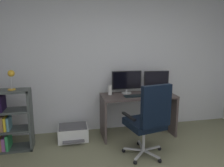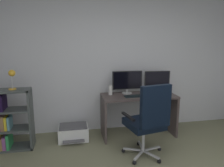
{
  "view_description": "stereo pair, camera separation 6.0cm",
  "coord_description": "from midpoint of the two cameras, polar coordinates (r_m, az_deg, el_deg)",
  "views": [
    {
      "loc": [
        -0.84,
        -1.49,
        1.69
      ],
      "look_at": [
        -0.17,
        1.69,
        1.04
      ],
      "focal_mm": 34.04,
      "sensor_mm": 36.0,
      "label": 1
    },
    {
      "loc": [
        -0.78,
        -1.5,
        1.69
      ],
      "look_at": [
        -0.17,
        1.69,
        1.04
      ],
      "focal_mm": 34.04,
      "sensor_mm": 36.0,
      "label": 2
    }
  ],
  "objects": [
    {
      "name": "wall_back",
      "position": [
        4.03,
        0.84,
        5.28
      ],
      "size": [
        4.96,
        0.1,
        2.52
      ],
      "primitive_type": "cube",
      "color": "silver",
      "rests_on": "ground"
    },
    {
      "name": "desktop_speaker",
      "position": [
        3.74,
        0.06,
        -1.79
      ],
      "size": [
        0.07,
        0.07,
        0.17
      ],
      "primitive_type": "cylinder",
      "color": "silver",
      "rests_on": "desk"
    },
    {
      "name": "bookshelf",
      "position": [
        3.73,
        -26.66,
        -9.21
      ],
      "size": [
        0.7,
        0.31,
        0.96
      ],
      "color": "#3D4442",
      "rests_on": "ground"
    },
    {
      "name": "office_chair",
      "position": [
        3.08,
        10.24,
        -9.35
      ],
      "size": [
        0.63,
        0.68,
        1.13
      ],
      "color": "#B7BABC",
      "rests_on": "ground"
    },
    {
      "name": "keyboard",
      "position": [
        3.66,
        6.47,
        -3.38
      ],
      "size": [
        0.35,
        0.14,
        0.02
      ],
      "primitive_type": "cube",
      "rotation": [
        0.0,
        0.0,
        0.04
      ],
      "color": "black",
      "rests_on": "desk"
    },
    {
      "name": "desk_lamp",
      "position": [
        3.51,
        -24.84,
        1.87
      ],
      "size": [
        0.12,
        0.11,
        0.3
      ],
      "color": "gold",
      "rests_on": "bookshelf"
    },
    {
      "name": "monitor_secondary",
      "position": [
        4.01,
        12.45,
        1.07
      ],
      "size": [
        0.47,
        0.18,
        0.39
      ],
      "color": "#B2B5B7",
      "rests_on": "desk"
    },
    {
      "name": "monitor_main",
      "position": [
        3.83,
        4.57,
        0.72
      ],
      "size": [
        0.54,
        0.18,
        0.41
      ],
      "color": "#B2B5B7",
      "rests_on": "desk"
    },
    {
      "name": "printer",
      "position": [
        3.83,
        -9.87,
        -12.85
      ],
      "size": [
        0.51,
        0.44,
        0.26
      ],
      "color": "silver",
      "rests_on": "ground"
    },
    {
      "name": "computer_mouse",
      "position": [
        3.72,
        10.17,
        -3.15
      ],
      "size": [
        0.08,
        0.11,
        0.03
      ],
      "primitive_type": "cube",
      "rotation": [
        0.0,
        0.0,
        0.23
      ],
      "color": "black",
      "rests_on": "desk"
    },
    {
      "name": "desk",
      "position": [
        3.85,
        7.55,
        -6.09
      ],
      "size": [
        1.3,
        0.56,
        0.75
      ],
      "color": "#473D3B",
      "rests_on": "ground"
    }
  ]
}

